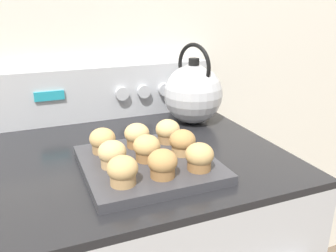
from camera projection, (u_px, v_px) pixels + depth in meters
name	position (u px, v px, depth m)	size (l,w,h in m)	color
wall_back	(95.00, 30.00, 1.15)	(8.00, 0.05, 2.40)	silver
control_panel	(103.00, 93.00, 1.17)	(0.75, 0.07, 0.17)	#B7BABF
muffin_pan	(148.00, 164.00, 0.84)	(0.30, 0.30, 0.02)	#38383D
muffin_r0_c0	(123.00, 171.00, 0.71)	(0.06, 0.06, 0.06)	tan
muffin_r0_c1	(163.00, 164.00, 0.75)	(0.06, 0.06, 0.06)	olive
muffin_r0_c2	(199.00, 157.00, 0.78)	(0.06, 0.06, 0.06)	olive
muffin_r1_c0	(112.00, 154.00, 0.79)	(0.06, 0.06, 0.06)	tan
muffin_r1_c1	(147.00, 148.00, 0.82)	(0.06, 0.06, 0.06)	olive
muffin_r1_c2	(182.00, 142.00, 0.86)	(0.06, 0.06, 0.06)	tan
muffin_r2_c0	(103.00, 141.00, 0.87)	(0.06, 0.06, 0.06)	#A37A4C
muffin_r2_c1	(137.00, 135.00, 0.90)	(0.06, 0.06, 0.06)	olive
muffin_r2_c2	(168.00, 131.00, 0.93)	(0.06, 0.06, 0.06)	#A37A4C
tea_kettle	(193.00, 93.00, 1.13)	(0.19, 0.22, 0.25)	silver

